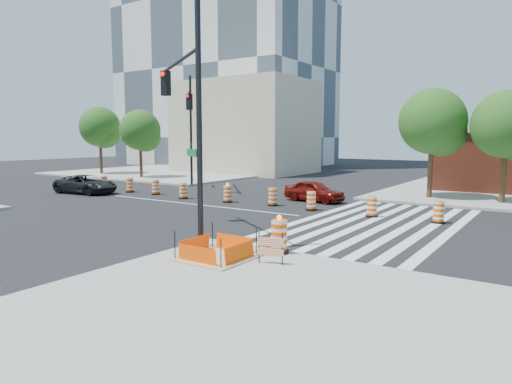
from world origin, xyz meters
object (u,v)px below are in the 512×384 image
red_coupe (314,191)px  signal_pole_nw (190,119)px  dark_suv (86,184)px  signal_pole_se (186,101)px

red_coupe → signal_pole_nw: bearing=90.2°
dark_suv → signal_pole_nw: (3.96, 6.51, 4.61)m
dark_suv → signal_pole_se: bearing=-119.6°
red_coupe → dark_suv: size_ratio=0.81×
red_coupe → signal_pole_nw: signal_pole_nw is taller
signal_pole_se → signal_pole_nw: bearing=-14.5°
red_coupe → dark_suv: bearing=115.8°
signal_pole_nw → signal_pole_se: bearing=0.4°
red_coupe → signal_pole_se: signal_pole_se is taller
dark_suv → signal_pole_nw: size_ratio=0.54×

